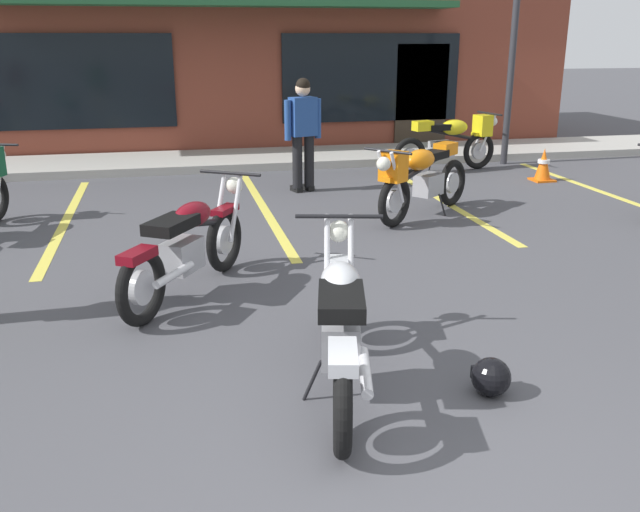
# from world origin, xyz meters

# --- Properties ---
(ground_plane) EXTENTS (80.00, 80.00, 0.00)m
(ground_plane) POSITION_xyz_m (0.00, 3.41, 0.00)
(ground_plane) COLOR #47474C
(sidewalk_kerb) EXTENTS (22.00, 1.80, 0.14)m
(sidewalk_kerb) POSITION_xyz_m (0.00, 10.48, 0.07)
(sidewalk_kerb) COLOR #A8A59E
(sidewalk_kerb) RESTS_ON ground_plane
(brick_storefront_building) EXTENTS (14.19, 6.44, 3.62)m
(brick_storefront_building) POSITION_xyz_m (0.00, 14.18, 1.81)
(brick_storefront_building) COLOR brown
(brick_storefront_building) RESTS_ON ground_plane
(painted_stall_lines) EXTENTS (10.39, 4.80, 0.01)m
(painted_stall_lines) POSITION_xyz_m (0.00, 6.88, 0.00)
(painted_stall_lines) COLOR #DBCC4C
(painted_stall_lines) RESTS_ON ground_plane
(motorcycle_foreground_classic) EXTENTS (0.82, 2.08, 0.98)m
(motorcycle_foreground_classic) POSITION_xyz_m (-0.21, 1.83, 0.46)
(motorcycle_foreground_classic) COLOR black
(motorcycle_foreground_classic) RESTS_ON ground_plane
(motorcycle_red_sportbike) EXTENTS (1.37, 1.86, 0.98)m
(motorcycle_red_sportbike) POSITION_xyz_m (-1.12, 3.83, 0.46)
(motorcycle_red_sportbike) COLOR black
(motorcycle_red_sportbike) RESTS_ON ground_plane
(motorcycle_black_cruiser) EXTENTS (2.08, 0.86, 0.98)m
(motorcycle_black_cruiser) POSITION_xyz_m (3.53, 8.89, 0.53)
(motorcycle_black_cruiser) COLOR black
(motorcycle_black_cruiser) RESTS_ON ground_plane
(motorcycle_green_cafe_racer) EXTENTS (1.77, 1.51, 0.98)m
(motorcycle_green_cafe_racer) POSITION_xyz_m (1.91, 6.02, 0.53)
(motorcycle_green_cafe_racer) COLOR black
(motorcycle_green_cafe_racer) RESTS_ON ground_plane
(person_in_shorts_foreground) EXTENTS (0.60, 0.36, 1.68)m
(person_in_shorts_foreground) POSITION_xyz_m (0.74, 7.88, 0.95)
(person_in_shorts_foreground) COLOR black
(person_in_shorts_foreground) RESTS_ON ground_plane
(helmet_on_pavement) EXTENTS (0.26, 0.26, 0.26)m
(helmet_on_pavement) POSITION_xyz_m (0.73, 1.52, 0.13)
(helmet_on_pavement) COLOR black
(helmet_on_pavement) RESTS_ON ground_plane
(traffic_cone) EXTENTS (0.34, 0.34, 0.53)m
(traffic_cone) POSITION_xyz_m (4.69, 7.81, 0.26)
(traffic_cone) COLOR orange
(traffic_cone) RESTS_ON ground_plane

